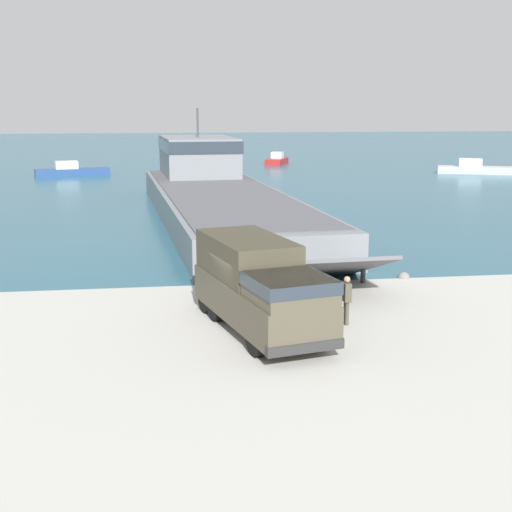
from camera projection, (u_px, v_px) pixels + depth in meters
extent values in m
plane|color=#B7B5AD|center=(247.00, 326.00, 25.21)|extent=(240.00, 240.00, 0.00)
cube|color=#285B70|center=(173.00, 153.00, 118.36)|extent=(240.00, 180.00, 0.01)
cube|color=gray|center=(221.00, 206.00, 49.02)|extent=(10.51, 35.40, 1.86)
cube|color=#56565B|center=(221.00, 191.00, 48.82)|extent=(9.77, 33.96, 0.08)
cube|color=gray|center=(198.00, 156.00, 60.05)|extent=(6.39, 10.14, 3.23)
cube|color=#28333D|center=(198.00, 145.00, 59.85)|extent=(6.56, 10.25, 0.97)
cylinder|color=#3F3F42|center=(198.00, 123.00, 59.47)|extent=(0.16, 0.16, 2.40)
cube|color=#56565B|center=(298.00, 269.00, 29.76)|extent=(7.33, 5.79, 1.92)
cube|color=#4C4738|center=(260.00, 301.00, 24.52)|extent=(4.13, 7.79, 1.27)
cube|color=#4C4738|center=(290.00, 289.00, 22.08)|extent=(2.85, 2.99, 0.80)
cube|color=#28333D|center=(290.00, 283.00, 22.04)|extent=(2.93, 3.03, 0.40)
cube|color=#413C2E|center=(247.00, 256.00, 25.40)|extent=(3.40, 5.12, 1.40)
cube|color=#2D2D2D|center=(305.00, 347.00, 21.32)|extent=(2.51, 0.82, 0.32)
cylinder|color=black|center=(316.00, 328.00, 22.88)|extent=(0.68, 1.35, 1.29)
cylinder|color=black|center=(257.00, 336.00, 22.15)|extent=(0.68, 1.35, 1.29)
cylinder|color=black|center=(268.00, 298.00, 26.57)|extent=(0.68, 1.35, 1.29)
cylinder|color=black|center=(216.00, 303.00, 25.84)|extent=(0.68, 1.35, 1.29)
cylinder|color=black|center=(257.00, 291.00, 27.57)|extent=(0.68, 1.35, 1.29)
cylinder|color=black|center=(207.00, 296.00, 26.84)|extent=(0.68, 1.35, 1.29)
cylinder|color=#4C4738|center=(345.00, 312.00, 25.46)|extent=(0.14, 0.14, 0.86)
cylinder|color=#4C4738|center=(347.00, 314.00, 25.28)|extent=(0.14, 0.14, 0.86)
cube|color=#4C4738|center=(347.00, 292.00, 25.21)|extent=(0.26, 0.45, 0.68)
sphere|color=tan|center=(347.00, 279.00, 25.12)|extent=(0.23, 0.23, 0.23)
cube|color=#B22323|center=(277.00, 161.00, 95.54)|extent=(4.02, 5.89, 0.75)
cube|color=silver|center=(277.00, 155.00, 95.77)|extent=(1.98, 2.08, 0.83)
cube|color=navy|center=(72.00, 172.00, 79.69)|extent=(8.32, 3.77, 0.78)
cube|color=silver|center=(66.00, 165.00, 79.31)|extent=(2.68, 1.90, 0.86)
cube|color=#B7BABF|center=(476.00, 170.00, 82.03)|extent=(8.80, 5.45, 0.82)
cube|color=silver|center=(470.00, 162.00, 82.00)|extent=(3.01, 2.55, 0.90)
cylinder|color=#333338|center=(363.00, 275.00, 31.38)|extent=(0.22, 0.22, 0.70)
sphere|color=#333338|center=(363.00, 266.00, 31.29)|extent=(0.26, 0.26, 0.26)
cube|color=#566042|center=(330.00, 330.00, 23.71)|extent=(0.70, 0.83, 0.66)
sphere|color=gray|center=(404.00, 278.00, 32.32)|extent=(0.55, 0.55, 0.55)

